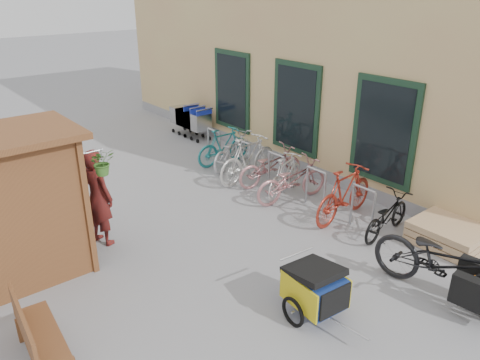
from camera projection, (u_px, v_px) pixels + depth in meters
ground at (274, 270)px, 7.78m from camera, size 80.00×80.00×0.00m
building at (336, 17)px, 13.39m from camera, size 6.07×13.00×7.00m
kiosk at (5, 189)px, 7.03m from camera, size 2.49×1.65×2.40m
bike_rack at (276, 168)px, 10.63m from camera, size 0.05×5.35×0.86m
pallet_stack at (448, 235)px, 8.44m from camera, size 1.00×1.20×0.40m
bench at (36, 335)px, 5.71m from camera, size 0.52×1.39×0.87m
shopping_carts at (190, 118)px, 14.27m from camera, size 0.57×1.57×1.02m
child_trailer at (315, 287)px, 6.57m from camera, size 0.87×1.44×0.84m
cargo_bike at (447, 265)px, 6.88m from camera, size 1.01×2.31×1.18m
person_kiosk at (98, 197)px, 8.28m from camera, size 0.61×0.76×1.80m
bike_0 at (387, 216)px, 8.72m from camera, size 1.57×0.71×0.80m
bike_1 at (344, 193)px, 9.26m from camera, size 1.89×0.70×1.11m
bike_2 at (292, 180)px, 10.09m from camera, size 1.86×0.89×0.94m
bike_3 at (285, 175)px, 10.36m from camera, size 1.60×0.91×0.93m
bike_4 at (270, 166)px, 10.93m from camera, size 1.79×0.82×0.90m
bike_5 at (248, 159)px, 11.07m from camera, size 1.89×0.71×1.11m
bike_6 at (233, 150)px, 11.97m from camera, size 1.80×1.12×0.89m
bike_7 at (223, 146)px, 12.14m from camera, size 1.61×0.48×0.96m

